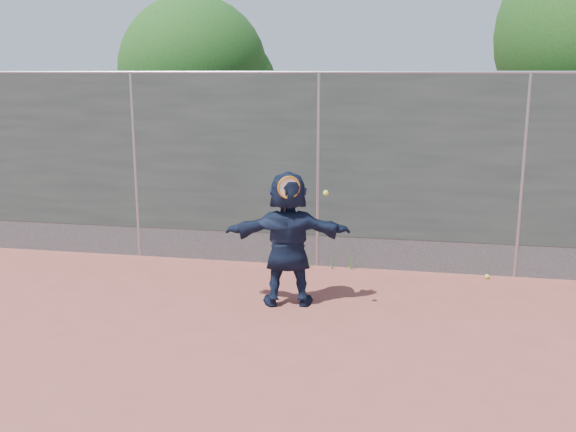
# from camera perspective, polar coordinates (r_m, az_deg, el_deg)

# --- Properties ---
(ground) EXTENTS (80.00, 80.00, 0.00)m
(ground) POSITION_cam_1_polar(r_m,az_deg,el_deg) (7.02, -1.67, -12.70)
(ground) COLOR #9E4C42
(ground) RESTS_ON ground
(player) EXTENTS (1.73, 0.84, 1.79)m
(player) POSITION_cam_1_polar(r_m,az_deg,el_deg) (8.34, -0.00, -2.00)
(player) COLOR #131D35
(player) RESTS_ON ground
(ball_ground) EXTENTS (0.07, 0.07, 0.07)m
(ball_ground) POSITION_cam_1_polar(r_m,az_deg,el_deg) (10.03, 17.27, -5.16)
(ball_ground) COLOR #CDED34
(ball_ground) RESTS_ON ground
(fence) EXTENTS (20.00, 0.06, 3.03)m
(fence) POSITION_cam_1_polar(r_m,az_deg,el_deg) (9.89, 2.69, 4.39)
(fence) COLOR #38423D
(fence) RESTS_ON ground
(swing_action) EXTENTS (0.65, 0.20, 0.51)m
(swing_action) POSITION_cam_1_polar(r_m,az_deg,el_deg) (7.98, 0.39, 2.38)
(swing_action) COLOR #C66E12
(swing_action) RESTS_ON ground
(tree_left) EXTENTS (3.15, 3.00, 4.53)m
(tree_left) POSITION_cam_1_polar(r_m,az_deg,el_deg) (13.42, -7.69, 12.29)
(tree_left) COLOR #382314
(tree_left) RESTS_ON ground
(weed_clump) EXTENTS (0.68, 0.07, 0.30)m
(weed_clump) POSITION_cam_1_polar(r_m,az_deg,el_deg) (10.05, 4.18, -3.96)
(weed_clump) COLOR #387226
(weed_clump) RESTS_ON ground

